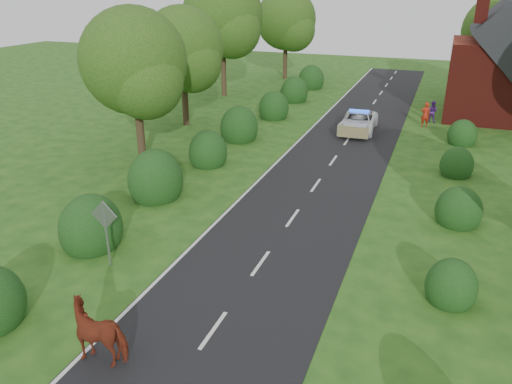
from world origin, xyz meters
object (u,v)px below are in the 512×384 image
at_px(cow, 102,333).
at_px(pedestrian_red, 425,115).
at_px(pedestrian_purple, 432,112).
at_px(police_van, 358,122).
at_px(road_sign, 105,224).

relative_size(cow, pedestrian_red, 1.16).
relative_size(pedestrian_red, pedestrian_purple, 1.13).
bearing_deg(police_van, cow, -97.65).
xyz_separation_m(cow, pedestrian_purple, (7.09, 28.85, 0.06)).
xyz_separation_m(police_van, pedestrian_red, (4.14, 2.87, 0.20)).
bearing_deg(pedestrian_purple, cow, 91.63).
bearing_deg(road_sign, pedestrian_purple, 68.59).
height_order(road_sign, police_van, road_sign).
bearing_deg(road_sign, cow, -55.99).
xyz_separation_m(road_sign, police_van, (5.23, 20.52, -0.98)).
bearing_deg(pedestrian_purple, police_van, 59.46).
bearing_deg(police_van, pedestrian_red, 33.08).
relative_size(police_van, pedestrian_purple, 3.20).
distance_m(cow, pedestrian_red, 28.16).
height_order(cow, pedestrian_purple, pedestrian_purple).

